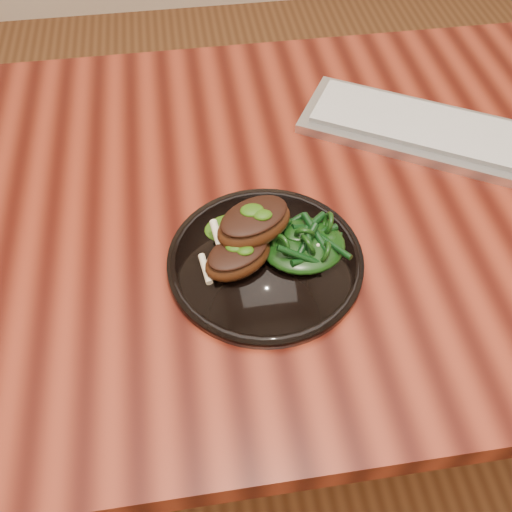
{
  "coord_description": "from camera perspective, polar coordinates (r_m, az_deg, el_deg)",
  "views": [
    {
      "loc": [
        -0.19,
        -0.57,
        1.33
      ],
      "look_at": [
        -0.12,
        -0.13,
        0.78
      ],
      "focal_mm": 40.0,
      "sensor_mm": 36.0,
      "label": 1
    }
  ],
  "objects": [
    {
      "name": "lamb_chop_back",
      "position": [
        0.71,
        -0.25,
        3.34
      ],
      "size": [
        0.12,
        0.1,
        0.05
      ],
      "color": "#3E1D0C",
      "rests_on": "plate"
    },
    {
      "name": "greens_heap",
      "position": [
        0.72,
        4.77,
        1.47
      ],
      "size": [
        0.11,
        0.1,
        0.04
      ],
      "color": "black",
      "rests_on": "plate"
    },
    {
      "name": "keyboard",
      "position": [
        0.95,
        19.25,
        11.18
      ],
      "size": [
        0.48,
        0.37,
        0.02
      ],
      "color": "#B9BBBE",
      "rests_on": "desk"
    },
    {
      "name": "desk",
      "position": [
        0.9,
        6.58,
        2.97
      ],
      "size": [
        1.6,
        0.8,
        0.75
      ],
      "color": "#350C06",
      "rests_on": "ground"
    },
    {
      "name": "herb_smear",
      "position": [
        0.76,
        -2.06,
        2.82
      ],
      "size": [
        0.08,
        0.05,
        0.01
      ],
      "primitive_type": "ellipsoid",
      "color": "#193F06",
      "rests_on": "plate"
    },
    {
      "name": "lamb_chop_front",
      "position": [
        0.7,
        -1.86,
        -0.05
      ],
      "size": [
        0.11,
        0.09,
        0.04
      ],
      "color": "#3E1D0C",
      "rests_on": "plate"
    },
    {
      "name": "plate",
      "position": [
        0.73,
        0.94,
        -0.47
      ],
      "size": [
        0.25,
        0.25,
        0.02
      ],
      "color": "black",
      "rests_on": "desk"
    }
  ]
}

